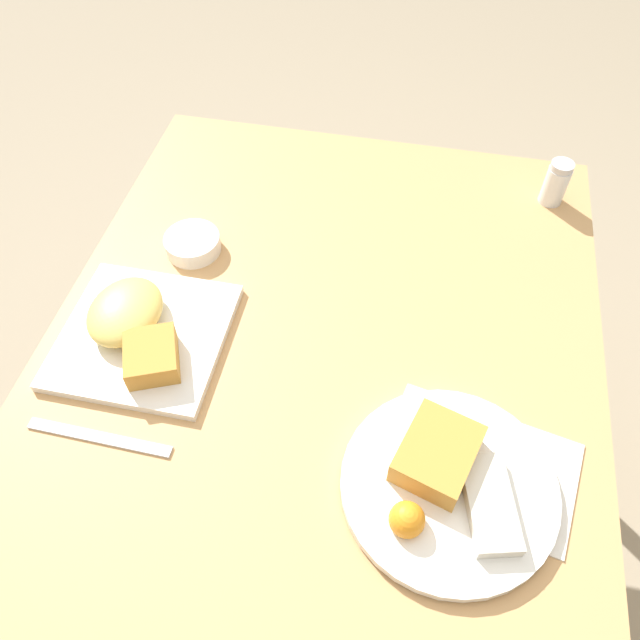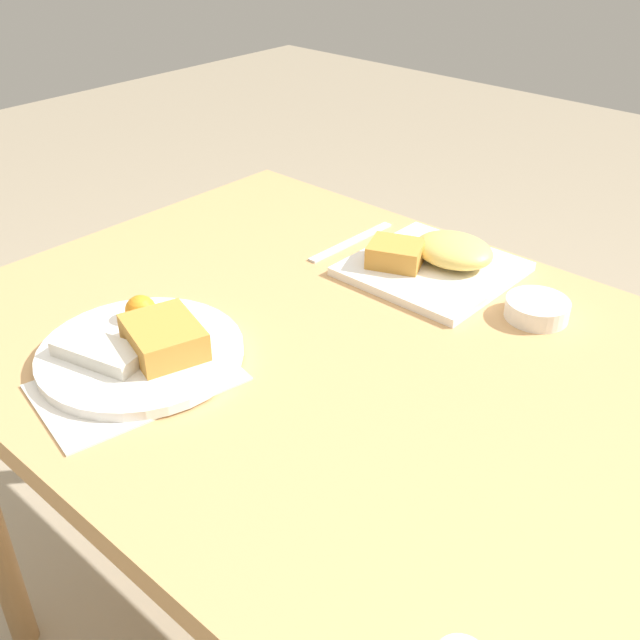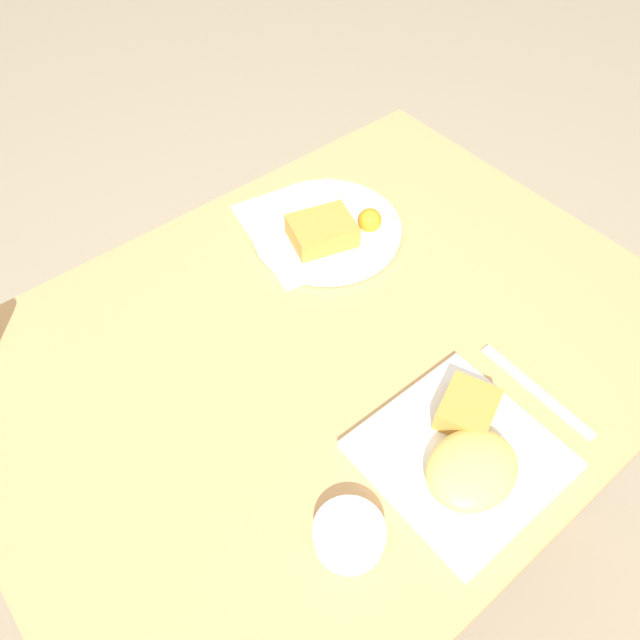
% 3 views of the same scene
% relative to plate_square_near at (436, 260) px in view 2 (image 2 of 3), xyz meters
% --- Properties ---
extents(dining_table, '(1.09, 0.83, 0.75)m').
position_rel_plate_square_near_xyz_m(dining_table, '(-0.01, 0.27, -0.11)').
color(dining_table, tan).
rests_on(dining_table, ground_plane).
extents(menu_card, '(0.21, 0.27, 0.00)m').
position_rel_plate_square_near_xyz_m(menu_card, '(0.11, 0.51, -0.02)').
color(menu_card, silver).
rests_on(menu_card, dining_table).
extents(plate_square_near, '(0.24, 0.24, 0.06)m').
position_rel_plate_square_near_xyz_m(plate_square_near, '(0.00, 0.00, 0.00)').
color(plate_square_near, white).
rests_on(plate_square_near, dining_table).
extents(plate_oval_far, '(0.27, 0.27, 0.05)m').
position_rel_plate_square_near_xyz_m(plate_oval_far, '(0.15, 0.47, -0.00)').
color(plate_oval_far, white).
rests_on(plate_oval_far, menu_card).
extents(sauce_ramekin, '(0.09, 0.09, 0.03)m').
position_rel_plate_square_near_xyz_m(sauce_ramekin, '(-0.19, 0.02, -0.01)').
color(sauce_ramekin, white).
rests_on(sauce_ramekin, dining_table).
extents(butter_knife, '(0.02, 0.20, 0.00)m').
position_rel_plate_square_near_xyz_m(butter_knife, '(0.17, 0.01, -0.02)').
color(butter_knife, silver).
rests_on(butter_knife, dining_table).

